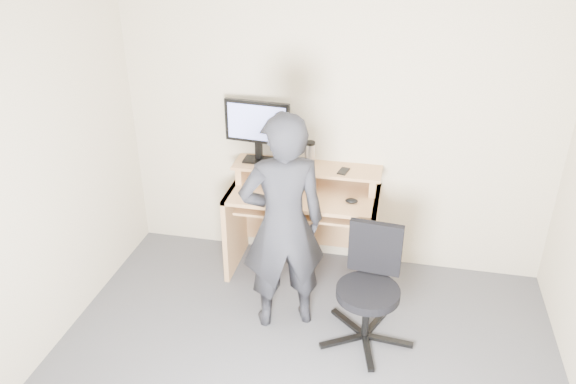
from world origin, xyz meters
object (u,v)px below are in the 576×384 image
at_px(office_chair, 370,282).
at_px(person, 283,225).
at_px(monitor, 257,126).
at_px(desk, 305,210).

bearing_deg(office_chair, person, -178.02).
distance_m(monitor, office_chair, 1.53).
relative_size(desk, monitor, 2.22).
bearing_deg(desk, monitor, 167.63).
bearing_deg(person, office_chair, 154.23).
relative_size(desk, person, 0.73).
relative_size(desk, office_chair, 1.43).
bearing_deg(monitor, office_chair, -34.44).
height_order(desk, monitor, monitor).
bearing_deg(office_chair, monitor, 145.37).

